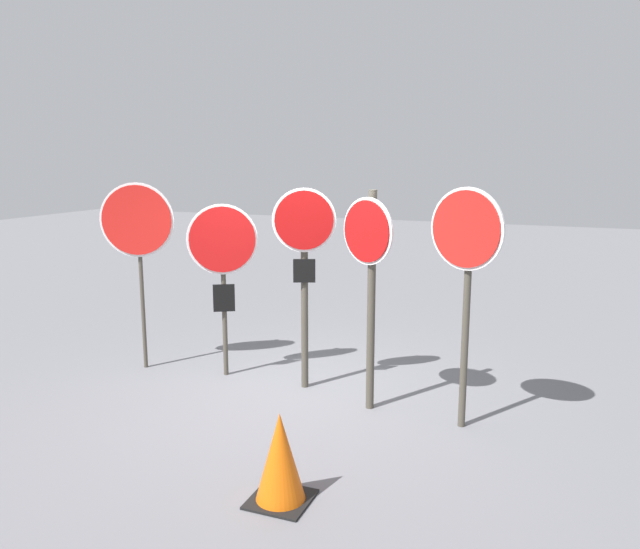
% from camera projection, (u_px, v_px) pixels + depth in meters
% --- Properties ---
extents(ground_plane, '(40.00, 40.00, 0.00)m').
position_uv_depth(ground_plane, '(292.00, 396.00, 7.15)').
color(ground_plane, slate).
extents(stop_sign_0, '(0.87, 0.36, 2.39)m').
position_uv_depth(stop_sign_0, '(137.00, 228.00, 7.74)').
color(stop_sign_0, '#474238').
rests_on(stop_sign_0, ground).
extents(stop_sign_1, '(0.75, 0.45, 2.15)m').
position_uv_depth(stop_sign_1, '(223.00, 252.00, 7.51)').
color(stop_sign_1, '#474238').
rests_on(stop_sign_1, ground).
extents(stop_sign_2, '(0.68, 0.30, 2.36)m').
position_uv_depth(stop_sign_2, '(304.00, 252.00, 7.09)').
color(stop_sign_2, '#474238').
rests_on(stop_sign_2, ground).
extents(stop_sign_3, '(0.63, 0.35, 2.37)m').
position_uv_depth(stop_sign_3, '(369.00, 264.00, 6.49)').
color(stop_sign_3, '#474238').
rests_on(stop_sign_3, ground).
extents(stop_sign_4, '(0.74, 0.35, 2.42)m').
position_uv_depth(stop_sign_4, '(466.00, 256.00, 5.99)').
color(stop_sign_4, '#474238').
rests_on(stop_sign_4, ground).
extents(traffic_cone_0, '(0.48, 0.48, 0.74)m').
position_uv_depth(traffic_cone_0, '(280.00, 458.00, 4.91)').
color(traffic_cone_0, black).
rests_on(traffic_cone_0, ground).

